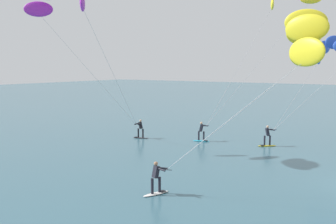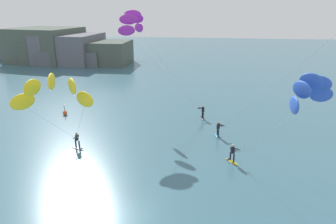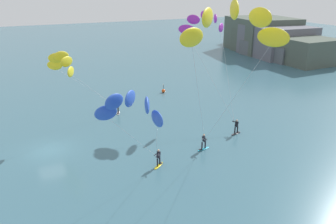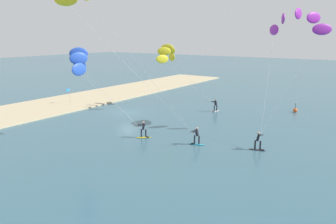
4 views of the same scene
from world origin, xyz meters
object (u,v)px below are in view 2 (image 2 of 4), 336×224
kitesurfer_far_out (135,26)px  marker_buoy (65,113)px  kitesurfer_mid_water (305,94)px  kitesurfer_nearshore (54,94)px

kitesurfer_far_out → marker_buoy: bearing=-170.6°
kitesurfer_mid_water → marker_buoy: bearing=151.5°
kitesurfer_far_out → marker_buoy: (-9.11, -1.50, -10.54)m
kitesurfer_nearshore → marker_buoy: 18.18m
marker_buoy → kitesurfer_mid_water: bearing=-28.5°
kitesurfer_nearshore → kitesurfer_far_out: 17.05m
kitesurfer_mid_water → kitesurfer_far_out: size_ratio=0.70×
kitesurfer_nearshore → kitesurfer_mid_water: kitesurfer_mid_water is taller
kitesurfer_nearshore → kitesurfer_far_out: (1.73, 16.58, 3.57)m
kitesurfer_mid_water → kitesurfer_far_out: 21.29m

